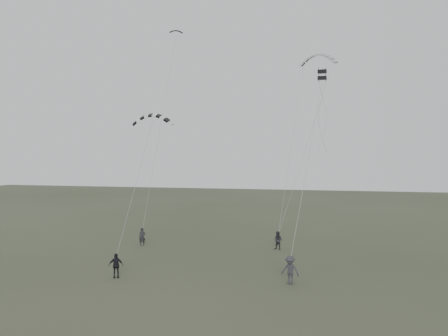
% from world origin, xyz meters
% --- Properties ---
extents(ground, '(140.00, 140.00, 0.00)m').
position_xyz_m(ground, '(0.00, 0.00, 0.00)').
color(ground, '#353E2A').
rests_on(ground, ground).
extents(flyer_left, '(0.68, 0.57, 1.58)m').
position_xyz_m(flyer_left, '(-6.47, 7.56, 0.79)').
color(flyer_left, black).
rests_on(flyer_left, ground).
extents(flyer_right, '(0.93, 0.83, 1.58)m').
position_xyz_m(flyer_right, '(5.59, 8.46, 0.79)').
color(flyer_right, '#252429').
rests_on(flyer_right, ground).
extents(flyer_center, '(1.03, 0.74, 1.63)m').
position_xyz_m(flyer_center, '(-4.22, -2.24, 0.81)').
color(flyer_center, black).
rests_on(flyer_center, ground).
extents(flyer_far, '(1.30, 0.96, 1.80)m').
position_xyz_m(flyer_far, '(7.21, -1.26, 0.90)').
color(flyer_far, '#2C2C32').
rests_on(flyer_far, ground).
extents(kite_dark_small, '(1.36, 1.01, 0.53)m').
position_xyz_m(kite_dark_small, '(-4.83, 12.46, 20.30)').
color(kite_dark_small, black).
rests_on(kite_dark_small, flyer_left).
extents(kite_pale_large, '(3.84, 2.20, 1.69)m').
position_xyz_m(kite_pale_large, '(8.81, 14.63, 17.80)').
color(kite_pale_large, '#ACAFB1').
rests_on(kite_pale_large, flyer_right).
extents(kite_striped, '(3.23, 1.64, 1.37)m').
position_xyz_m(kite_striped, '(-3.46, 2.60, 11.18)').
color(kite_striped, black).
rests_on(kite_striped, flyer_center).
extents(kite_box, '(0.64, 0.69, 0.72)m').
position_xyz_m(kite_box, '(9.12, 2.05, 13.67)').
color(kite_box, black).
rests_on(kite_box, flyer_far).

